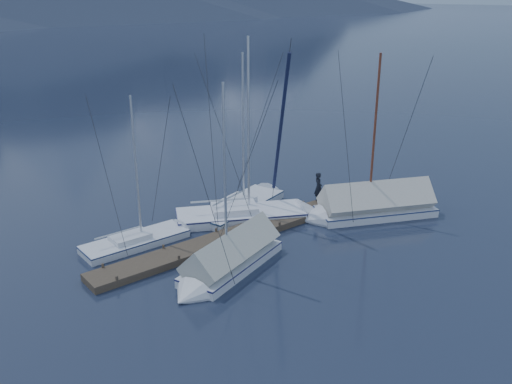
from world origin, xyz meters
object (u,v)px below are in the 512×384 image
sailboat_covered_near (366,208)px  sailboat_open_mid (259,215)px  sailboat_covered_far (225,263)px  sailboat_open_left (150,238)px  person (318,187)px  sailboat_open_right (249,203)px

sailboat_covered_near → sailboat_open_mid: bearing=143.8°
sailboat_open_mid → sailboat_covered_far: bearing=-142.7°
sailboat_open_left → person: size_ratio=4.57×
sailboat_covered_far → person: sailboat_covered_far is taller
sailboat_open_mid → person: (3.61, -0.89, 1.03)m
sailboat_open_mid → sailboat_covered_far: 6.33m
sailboat_open_left → sailboat_covered_far: sailboat_covered_far is taller
sailboat_open_left → sailboat_covered_near: 11.77m
sailboat_open_right → sailboat_open_left: bearing=-174.5°
sailboat_open_left → sailboat_open_mid: bearing=-10.8°
sailboat_open_left → sailboat_open_mid: (6.06, -1.16, 0.05)m
sailboat_open_left → sailboat_open_right: (6.77, 0.66, 0.03)m
sailboat_open_left → sailboat_open_right: sailboat_open_right is taller
sailboat_open_right → person: bearing=-43.0°
sailboat_covered_far → sailboat_open_right: bearing=44.6°
sailboat_open_right → sailboat_covered_far: (-5.74, -5.65, 0.28)m
sailboat_open_left → sailboat_covered_near: bearing=-23.2°
sailboat_covered_far → person: bearing=18.8°
sailboat_open_left → sailboat_covered_near: size_ratio=0.82×
sailboat_covered_far → person: (8.64, 2.95, 0.77)m
person → sailboat_open_mid: bearing=99.3°
sailboat_open_left → sailboat_open_right: 6.80m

